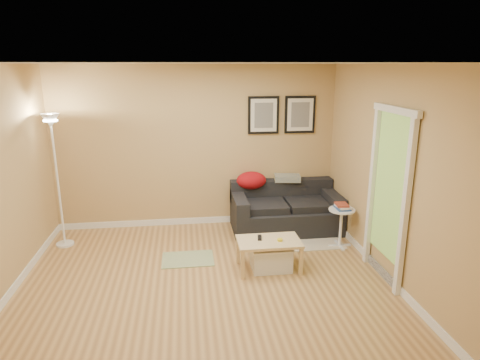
{
  "coord_description": "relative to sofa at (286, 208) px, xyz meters",
  "views": [
    {
      "loc": [
        -0.19,
        -4.67,
        2.59
      ],
      "look_at": [
        0.55,
        0.85,
        1.05
      ],
      "focal_mm": 31.44,
      "sensor_mm": 36.0,
      "label": 1
    }
  ],
  "objects": [
    {
      "name": "baseboard_right",
      "position": [
        0.86,
        -1.53,
        -0.33
      ],
      "size": [
        0.02,
        4.0,
        0.1
      ],
      "primitive_type": "cube",
      "color": "white",
      "rests_on": "ground"
    },
    {
      "name": "plaid_throw",
      "position": [
        0.09,
        0.31,
        0.41
      ],
      "size": [
        0.45,
        0.32,
        0.1
      ],
      "primitive_type": null,
      "rotation": [
        0.0,
        0.0,
        -0.14
      ],
      "color": "tan",
      "rests_on": "sofa"
    },
    {
      "name": "floor",
      "position": [
        -1.38,
        -1.53,
        -0.38
      ],
      "size": [
        4.5,
        4.5,
        0.0
      ],
      "primitive_type": "plane",
      "color": "tan",
      "rests_on": "ground"
    },
    {
      "name": "green_runner",
      "position": [
        -1.58,
        -0.88,
        -0.37
      ],
      "size": [
        0.7,
        0.5,
        0.01
      ],
      "primitive_type": "cube",
      "color": "#668C4C",
      "rests_on": "ground"
    },
    {
      "name": "sofa",
      "position": [
        0.0,
        0.0,
        0.0
      ],
      "size": [
        1.7,
        0.9,
        0.75
      ],
      "primitive_type": null,
      "color": "black",
      "rests_on": "ground"
    },
    {
      "name": "side_table",
      "position": [
        0.64,
        -0.74,
        -0.09
      ],
      "size": [
        0.38,
        0.38,
        0.58
      ],
      "primitive_type": null,
      "color": "white",
      "rests_on": "ground"
    },
    {
      "name": "baseboard_back",
      "position": [
        -1.38,
        0.46,
        -0.33
      ],
      "size": [
        4.5,
        0.02,
        0.1
      ],
      "primitive_type": "cube",
      "color": "white",
      "rests_on": "ground"
    },
    {
      "name": "framed_print_right",
      "position": [
        0.3,
        0.45,
        1.43
      ],
      "size": [
        0.5,
        0.04,
        0.6
      ],
      "primitive_type": null,
      "color": "black",
      "rests_on": "wall_back"
    },
    {
      "name": "wall_right",
      "position": [
        0.87,
        -1.53,
        0.92
      ],
      "size": [
        0.0,
        4.0,
        4.0
      ],
      "primitive_type": "plane",
      "rotation": [
        1.57,
        0.0,
        -1.57
      ],
      "color": "tan",
      "rests_on": "ground"
    },
    {
      "name": "area_rug",
      "position": [
        0.1,
        -0.43,
        -0.37
      ],
      "size": [
        1.25,
        0.85,
        0.01
      ],
      "primitive_type": "cube",
      "color": "beige",
      "rests_on": "ground"
    },
    {
      "name": "coffee_table",
      "position": [
        -0.54,
        -1.3,
        -0.17
      ],
      "size": [
        0.85,
        0.56,
        0.4
      ],
      "primitive_type": null,
      "rotation": [
        0.0,
        0.0,
        0.09
      ],
      "color": "beige",
      "rests_on": "ground"
    },
    {
      "name": "framed_print_left",
      "position": [
        -0.3,
        0.45,
        1.43
      ],
      "size": [
        0.5,
        0.04,
        0.6
      ],
      "primitive_type": null,
      "color": "black",
      "rests_on": "wall_back"
    },
    {
      "name": "book_stack",
      "position": [
        0.65,
        -0.73,
        0.24
      ],
      "size": [
        0.23,
        0.28,
        0.08
      ],
      "primitive_type": null,
      "rotation": [
        0.0,
        0.0,
        0.17
      ],
      "color": "#2D4D89",
      "rests_on": "side_table"
    },
    {
      "name": "storage_bin",
      "position": [
        -0.5,
        -1.3,
        -0.21
      ],
      "size": [
        0.52,
        0.38,
        0.32
      ],
      "primitive_type": null,
      "color": "white",
      "rests_on": "ground"
    },
    {
      "name": "baseboard_left",
      "position": [
        -3.62,
        -1.53,
        -0.33
      ],
      "size": [
        0.02,
        4.0,
        0.1
      ],
      "primitive_type": "cube",
      "color": "white",
      "rests_on": "ground"
    },
    {
      "name": "floor_lamp",
      "position": [
        -3.38,
        -0.16,
        0.55
      ],
      "size": [
        0.25,
        0.25,
        1.95
      ],
      "primitive_type": null,
      "color": "white",
      "rests_on": "ground"
    },
    {
      "name": "ceiling",
      "position": [
        -1.38,
        -1.53,
        2.23
      ],
      "size": [
        4.5,
        4.5,
        0.0
      ],
      "primitive_type": "plane",
      "rotation": [
        3.14,
        0.0,
        0.0
      ],
      "color": "white",
      "rests_on": "wall_back"
    },
    {
      "name": "wall_back",
      "position": [
        -1.38,
        0.47,
        0.92
      ],
      "size": [
        4.5,
        0.0,
        4.5
      ],
      "primitive_type": "plane",
      "rotation": [
        1.57,
        0.0,
        0.0
      ],
      "color": "tan",
      "rests_on": "ground"
    },
    {
      "name": "red_throw",
      "position": [
        -0.52,
        0.28,
        0.4
      ],
      "size": [
        0.48,
        0.36,
        0.28
      ],
      "primitive_type": null,
      "color": "#AB0F19",
      "rests_on": "sofa"
    },
    {
      "name": "remote_control",
      "position": [
        -0.65,
        -1.22,
        0.04
      ],
      "size": [
        0.07,
        0.17,
        0.02
      ],
      "primitive_type": "cube",
      "rotation": [
        0.0,
        0.0,
        -0.16
      ],
      "color": "black",
      "rests_on": "coffee_table"
    },
    {
      "name": "tape_roll",
      "position": [
        -0.4,
        -1.34,
        0.04
      ],
      "size": [
        0.07,
        0.07,
        0.03
      ],
      "primitive_type": "cylinder",
      "color": "yellow",
      "rests_on": "coffee_table"
    },
    {
      "name": "wall_front",
      "position": [
        -1.38,
        -3.53,
        0.92
      ],
      "size": [
        4.5,
        0.0,
        4.5
      ],
      "primitive_type": "plane",
      "rotation": [
        -1.57,
        0.0,
        0.0
      ],
      "color": "tan",
      "rests_on": "ground"
    },
    {
      "name": "doorway",
      "position": [
        0.82,
        -1.68,
        0.65
      ],
      "size": [
        0.12,
        1.01,
        2.13
      ],
      "primitive_type": null,
      "color": "white",
      "rests_on": "ground"
    }
  ]
}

